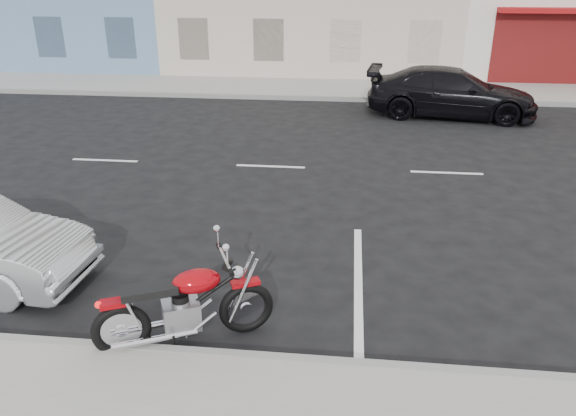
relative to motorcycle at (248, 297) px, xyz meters
name	(u,v)px	position (x,y,z in m)	size (l,w,h in m)	color
ground	(357,170)	(1.39, 6.34, -0.50)	(120.00, 120.00, 0.00)	black
sidewalk_far	(224,86)	(-3.61, 15.04, -0.43)	(80.00, 3.40, 0.15)	gray
curb_far	(213,96)	(-3.61, 13.34, -0.42)	(80.00, 0.12, 0.16)	gray
motorcycle	(248,297)	(0.00, 0.00, 0.00)	(2.06, 1.09, 1.11)	black
car_far	(451,92)	(4.21, 11.65, 0.23)	(2.05, 5.04, 1.46)	black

